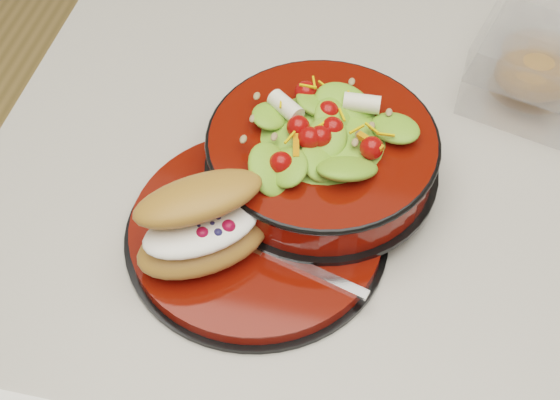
% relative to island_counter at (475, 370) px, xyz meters
% --- Properties ---
extents(island_counter, '(1.24, 0.74, 0.90)m').
position_rel_island_counter_xyz_m(island_counter, '(0.00, 0.00, 0.00)').
color(island_counter, white).
rests_on(island_counter, ground).
extents(dinner_plate, '(0.27, 0.27, 0.02)m').
position_rel_island_counter_xyz_m(dinner_plate, '(-0.30, -0.14, 0.46)').
color(dinner_plate, black).
rests_on(dinner_plate, island_counter).
extents(salad_bowl, '(0.25, 0.25, 0.10)m').
position_rel_island_counter_xyz_m(salad_bowl, '(-0.25, -0.05, 0.50)').
color(salad_bowl, black).
rests_on(salad_bowl, dinner_plate).
extents(croissant, '(0.15, 0.15, 0.08)m').
position_rel_island_counter_xyz_m(croissant, '(-0.34, -0.18, 0.50)').
color(croissant, '#A16231').
rests_on(croissant, dinner_plate).
extents(fork, '(0.14, 0.06, 0.00)m').
position_rel_island_counter_xyz_m(fork, '(-0.25, -0.18, 0.47)').
color(fork, silver).
rests_on(fork, dinner_plate).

